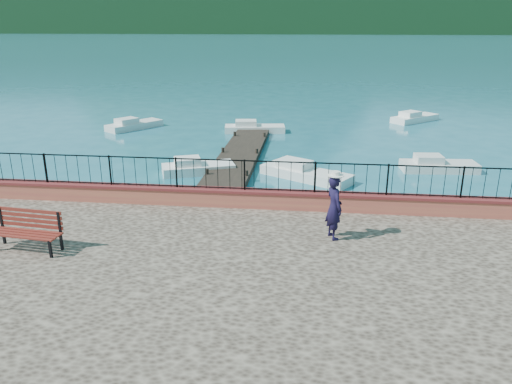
% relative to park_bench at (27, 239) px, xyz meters
% --- Properties ---
extents(ground, '(2000.00, 2000.00, 0.00)m').
position_rel_park_bench_xyz_m(ground, '(5.47, 0.11, -1.51)').
color(ground, '#19596B').
rests_on(ground, ground).
extents(parapet, '(28.00, 0.46, 0.58)m').
position_rel_park_bench_xyz_m(parapet, '(5.47, 3.81, -0.02)').
color(parapet, '#B76142').
rests_on(parapet, promenade).
extents(railing, '(27.00, 0.05, 0.95)m').
position_rel_park_bench_xyz_m(railing, '(5.47, 3.81, 0.74)').
color(railing, black).
rests_on(railing, parapet).
extents(dock, '(2.00, 16.00, 0.30)m').
position_rel_park_bench_xyz_m(dock, '(3.47, 12.11, -1.36)').
color(dock, '#2D231C').
rests_on(dock, ground).
extents(far_forest, '(900.00, 60.00, 18.00)m').
position_rel_park_bench_xyz_m(far_forest, '(5.47, 300.11, 7.49)').
color(far_forest, black).
rests_on(far_forest, ground).
extents(park_bench, '(1.94, 0.82, 1.05)m').
position_rel_park_bench_xyz_m(park_bench, '(0.00, 0.00, 0.00)').
color(park_bench, black).
rests_on(park_bench, promenade).
extents(person, '(0.65, 0.77, 1.78)m').
position_rel_park_bench_xyz_m(person, '(7.90, 1.68, 0.58)').
color(person, black).
rests_on(person, promenade).
extents(hat, '(0.44, 0.44, 0.12)m').
position_rel_park_bench_xyz_m(hat, '(7.90, 1.68, 1.53)').
color(hat, white).
rests_on(hat, person).
extents(boat_0, '(3.60, 2.41, 0.80)m').
position_rel_park_bench_xyz_m(boat_0, '(1.91, 11.24, -1.11)').
color(boat_0, silver).
rests_on(boat_0, ground).
extents(boat_1, '(4.37, 3.34, 0.80)m').
position_rel_park_bench_xyz_m(boat_1, '(7.01, 10.90, -1.11)').
color(boat_1, silver).
rests_on(boat_1, ground).
extents(boat_2, '(3.64, 1.56, 0.80)m').
position_rel_park_bench_xyz_m(boat_2, '(13.35, 12.91, -1.11)').
color(boat_2, silver).
rests_on(boat_2, ground).
extents(boat_3, '(3.30, 3.84, 0.80)m').
position_rel_park_bench_xyz_m(boat_3, '(-4.67, 20.87, -1.11)').
color(boat_3, silver).
rests_on(boat_3, ground).
extents(boat_4, '(4.00, 1.81, 0.80)m').
position_rel_park_bench_xyz_m(boat_4, '(3.49, 20.71, -1.11)').
color(boat_4, silver).
rests_on(boat_4, ground).
extents(boat_5, '(3.74, 3.54, 0.80)m').
position_rel_park_bench_xyz_m(boat_5, '(14.51, 25.66, -1.11)').
color(boat_5, white).
rests_on(boat_5, ground).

